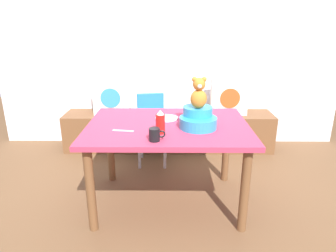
% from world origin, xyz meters
% --- Properties ---
extents(ground_plane, '(8.00, 8.00, 0.00)m').
position_xyz_m(ground_plane, '(0.00, 0.00, 0.00)').
color(ground_plane, brown).
extents(back_wall, '(4.40, 0.10, 2.60)m').
position_xyz_m(back_wall, '(0.00, 1.51, 1.30)').
color(back_wall, silver).
rests_on(back_wall, ground_plane).
extents(window_bench, '(2.60, 0.44, 0.46)m').
position_xyz_m(window_bench, '(0.00, 1.24, 0.23)').
color(window_bench, brown).
rests_on(window_bench, ground_plane).
extents(pillow_floral_left, '(0.44, 0.15, 0.44)m').
position_xyz_m(pillow_floral_left, '(-0.70, 1.22, 0.68)').
color(pillow_floral_left, white).
rests_on(pillow_floral_left, window_bench).
extents(pillow_floral_right, '(0.44, 0.15, 0.44)m').
position_xyz_m(pillow_floral_right, '(0.74, 1.22, 0.68)').
color(pillow_floral_right, white).
rests_on(pillow_floral_right, window_bench).
extents(dining_table, '(1.34, 0.98, 0.74)m').
position_xyz_m(dining_table, '(0.00, 0.00, 0.64)').
color(dining_table, '#B73351').
rests_on(dining_table, ground_plane).
extents(highchair, '(0.38, 0.49, 0.79)m').
position_xyz_m(highchair, '(-0.18, 0.80, 0.52)').
color(highchair, '#2672B2').
rests_on(highchair, ground_plane).
extents(infant_seat_teal, '(0.30, 0.33, 0.16)m').
position_xyz_m(infant_seat_teal, '(0.24, -0.07, 0.81)').
color(infant_seat_teal, '#288DBD').
rests_on(infant_seat_teal, dining_table).
extents(teddy_bear, '(0.13, 0.12, 0.25)m').
position_xyz_m(teddy_bear, '(0.24, -0.07, 1.02)').
color(teddy_bear, '#B67529').
rests_on(teddy_bear, infant_seat_teal).
extents(ketchup_bottle, '(0.07, 0.07, 0.18)m').
position_xyz_m(ketchup_bottle, '(-0.06, -0.21, 0.83)').
color(ketchup_bottle, red).
rests_on(ketchup_bottle, dining_table).
extents(coffee_mug, '(0.12, 0.08, 0.09)m').
position_xyz_m(coffee_mug, '(-0.09, -0.37, 0.79)').
color(coffee_mug, black).
rests_on(coffee_mug, dining_table).
extents(dinner_plate_near, '(0.20, 0.20, 0.01)m').
position_xyz_m(dinner_plate_near, '(-0.01, 0.15, 0.75)').
color(dinner_plate_near, white).
rests_on(dinner_plate_near, dining_table).
extents(table_fork, '(0.17, 0.04, 0.01)m').
position_xyz_m(table_fork, '(-0.35, -0.17, 0.74)').
color(table_fork, silver).
rests_on(table_fork, dining_table).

